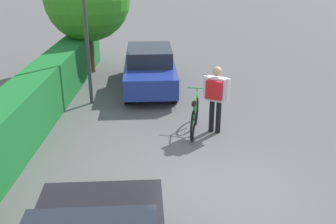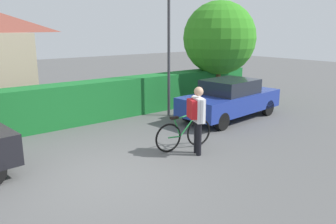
% 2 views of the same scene
% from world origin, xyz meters
% --- Properties ---
extents(ground_plane, '(60.00, 60.00, 0.00)m').
position_xyz_m(ground_plane, '(0.00, 0.00, 0.00)').
color(ground_plane, '#555555').
extents(parked_car_far, '(4.17, 1.98, 1.40)m').
position_xyz_m(parked_car_far, '(5.99, 1.75, 0.71)').
color(parked_car_far, navy).
rests_on(parked_car_far, ground).
extents(bicycle, '(1.73, 0.50, 1.04)m').
position_xyz_m(bicycle, '(2.63, 0.36, 0.42)').
color(bicycle, black).
rests_on(bicycle, ground).
extents(person_rider, '(0.49, 0.64, 1.74)m').
position_xyz_m(person_rider, '(2.60, -0.14, 1.07)').
color(person_rider, black).
rests_on(person_rider, ground).
extents(street_lamp, '(0.28, 0.28, 4.73)m').
position_xyz_m(street_lamp, '(4.56, 3.43, 3.01)').
color(street_lamp, '#38383D').
rests_on(street_lamp, ground).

